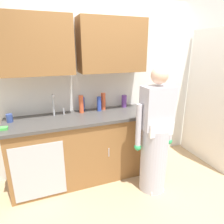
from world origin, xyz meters
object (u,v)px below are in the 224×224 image
person_at_sink (155,142)px  bottle_water_tall (99,104)px  cup_by_sink (10,118)px  sink (59,120)px  sponge (2,129)px  bottle_cleaner_spray (124,101)px  bottle_dish_liquid (103,101)px  knife_on_counter (145,113)px  bottle_soap (81,104)px  bottle_water_short (83,104)px

person_at_sink → bottle_water_tall: (-0.50, 0.73, 0.35)m
cup_by_sink → sink: bearing=-9.0°
person_at_sink → sponge: (-1.73, 0.44, 0.26)m
sink → bottle_cleaner_spray: size_ratio=2.67×
person_at_sink → bottle_dish_liquid: (-0.42, 0.79, 0.37)m
cup_by_sink → sponge: cup_by_sink is taller
bottle_dish_liquid → knife_on_counter: 0.64m
sink → bottle_dish_liquid: bearing=15.6°
sink → bottle_soap: (0.34, 0.15, 0.14)m
bottle_cleaner_spray → sponge: bottle_cleaner_spray is taller
knife_on_counter → sink: bearing=-91.7°
bottle_dish_liquid → knife_on_counter: bearing=-38.4°
cup_by_sink → knife_on_counter: cup_by_sink is taller
bottle_cleaner_spray → sponge: bearing=-168.1°
sink → person_at_sink: size_ratio=0.31×
sink → bottle_soap: sink is taller
bottle_water_short → bottle_soap: size_ratio=0.82×
bottle_cleaner_spray → cup_by_sink: 1.60m
sponge → bottle_water_tall: bearing=13.4°
bottle_cleaner_spray → bottle_dish_liquid: bearing=-179.7°
bottle_water_short → knife_on_counter: 0.91m
sponge → bottle_soap: bearing=17.2°
cup_by_sink → sponge: bearing=-102.5°
bottle_water_tall → sponge: 1.27m
bottle_cleaner_spray → bottle_water_tall: bearing=-172.7°
person_at_sink → bottle_cleaner_spray: bearing=95.6°
person_at_sink → sponge: size_ratio=14.73×
person_at_sink → bottle_water_tall: size_ratio=7.63×
bottle_water_short → sponge: (-1.01, -0.38, -0.09)m
person_at_sink → bottle_cleaner_spray: 0.86m
bottle_water_short → sponge: 1.08m
person_at_sink → bottle_soap: bearing=135.7°
bottle_water_tall → bottle_dish_liquid: bearing=32.5°
bottle_soap → sponge: bearing=-162.8°
bottle_water_short → cup_by_sink: size_ratio=2.00×
bottle_dish_liquid → bottle_water_short: (-0.31, 0.04, -0.02)m
cup_by_sink → sponge: size_ratio=0.93×
sponge → bottle_dish_liquid: bearing=14.7°
person_at_sink → cup_by_sink: bearing=157.7°
sink → bottle_water_tall: size_ratio=2.36×
bottle_cleaner_spray → sink: bearing=-169.4°
bottle_cleaner_spray → bottle_dish_liquid: size_ratio=0.75×
bottle_cleaner_spray → bottle_soap: 0.69m
sink → cup_by_sink: 0.59m
knife_on_counter → sponge: (-1.80, 0.04, 0.01)m
sink → bottle_dish_liquid: sink is taller
sink → bottle_water_short: (0.38, 0.23, 0.12)m
bottle_cleaner_spray → bottle_water_short: bottle_water_short is taller
sink → bottle_water_short: size_ratio=2.44×
sink → bottle_soap: 0.39m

